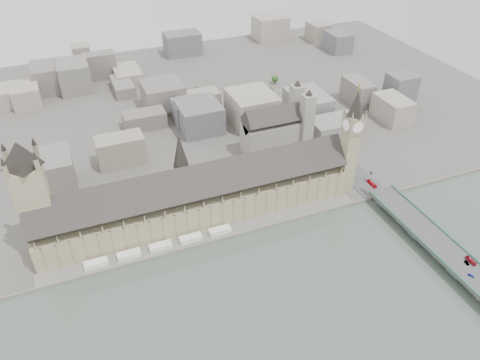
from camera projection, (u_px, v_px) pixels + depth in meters
name	position (u px, v px, depth m)	size (l,w,h in m)	color
ground	(206.00, 232.00, 389.95)	(900.00, 900.00, 0.00)	#595651
embankment_wall	(212.00, 242.00, 377.75)	(600.00, 1.50, 3.00)	slate
river_terrace	(209.00, 237.00, 383.71)	(270.00, 15.00, 2.00)	slate
terrace_tents	(160.00, 246.00, 370.19)	(118.00, 7.00, 4.00)	white
palace_of_westminster	(197.00, 197.00, 391.65)	(265.00, 40.73, 55.44)	tan
elizabeth_tower	(351.00, 136.00, 404.20)	(17.00, 17.00, 107.50)	tan
victoria_tower	(32.00, 195.00, 340.46)	(30.00, 30.00, 100.00)	tan
central_tower	(180.00, 160.00, 372.92)	(13.00, 13.00, 48.00)	gray
westminster_bridge	(435.00, 245.00, 370.12)	(25.00, 325.00, 10.25)	#474749
bridge_parapets	(479.00, 279.00, 333.20)	(25.00, 235.00, 1.15)	#36624F
westminster_abbey	(278.00, 129.00, 480.85)	(68.00, 36.00, 64.00)	#9D978E
city_skyline_inland	(141.00, 94.00, 563.96)	(720.00, 360.00, 38.00)	gray
park_trees	(174.00, 188.00, 427.88)	(110.00, 30.00, 15.00)	#1C4A1A
red_bus_north	(372.00, 184.00, 425.31)	(2.84, 12.13, 3.38)	red
red_bus_south	(471.00, 261.00, 346.70)	(2.24, 9.56, 2.66)	#AF1524
car_blue	(471.00, 275.00, 335.52)	(1.79, 4.46, 1.52)	#172A9B
car_silver	(467.00, 263.00, 345.79)	(1.65, 4.72, 1.56)	gray
car_approach	(371.00, 173.00, 440.91)	(1.94, 4.77, 1.38)	gray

